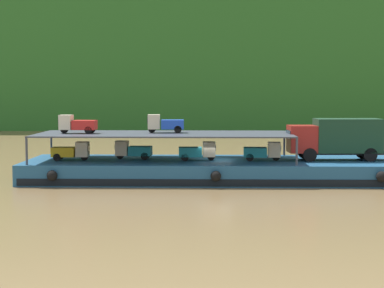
{
  "coord_description": "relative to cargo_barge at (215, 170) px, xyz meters",
  "views": [
    {
      "loc": [
        -0.64,
        -46.56,
        6.59
      ],
      "look_at": [
        -1.73,
        0.0,
        2.7
      ],
      "focal_mm": 58.54,
      "sensor_mm": 36.0,
      "label": 1
    }
  ],
  "objects": [
    {
      "name": "mini_truck_lower_mid",
      "position": [
        -1.29,
        -0.23,
        1.44
      ],
      "size": [
        2.78,
        1.27,
        1.38
      ],
      "color": "teal",
      "rests_on": "cargo_barge"
    },
    {
      "name": "mini_truck_upper_mid",
      "position": [
        -3.79,
        0.63,
        3.44
      ],
      "size": [
        2.79,
        1.29,
        1.38
      ],
      "color": "#1E47B7",
      "rests_on": "cargo_rack"
    },
    {
      "name": "hillside_far_bank",
      "position": [
        0.0,
        73.86,
        17.8
      ],
      "size": [
        113.32,
        33.85,
        32.93
      ],
      "color": "#286023",
      "rests_on": "ground"
    },
    {
      "name": "cargo_barge",
      "position": [
        0.0,
        0.0,
        0.0
      ],
      "size": [
        28.14,
        8.5,
        1.5
      ],
      "color": "navy",
      "rests_on": "ground"
    },
    {
      "name": "cargo_rack",
      "position": [
        -3.8,
        0.02,
        2.69
      ],
      "size": [
        18.94,
        7.12,
        2.0
      ],
      "color": "#383D47",
      "rests_on": "cargo_barge"
    },
    {
      "name": "mini_truck_lower_aft",
      "position": [
        -6.22,
        0.48,
        1.44
      ],
      "size": [
        2.79,
        1.28,
        1.38
      ],
      "color": "teal",
      "rests_on": "cargo_barge"
    },
    {
      "name": "mini_truck_upper_stern",
      "position": [
        -10.29,
        -0.23,
        3.44
      ],
      "size": [
        2.79,
        1.28,
        1.38
      ],
      "color": "red",
      "rests_on": "cargo_rack"
    },
    {
      "name": "mini_truck_lower_stern",
      "position": [
        -10.71,
        -0.43,
        1.44
      ],
      "size": [
        2.76,
        1.23,
        1.38
      ],
      "color": "gold",
      "rests_on": "cargo_barge"
    },
    {
      "name": "mini_truck_lower_fore",
      "position": [
        3.53,
        -0.32,
        1.44
      ],
      "size": [
        2.79,
        1.28,
        1.38
      ],
      "color": "teal",
      "rests_on": "cargo_barge"
    },
    {
      "name": "ground_plane",
      "position": [
        0.0,
        0.02,
        -0.75
      ],
      "size": [
        400.0,
        400.0,
        0.0
      ],
      "primitive_type": "plane",
      "color": "brown"
    },
    {
      "name": "covered_lorry",
      "position": [
        9.09,
        0.17,
        2.45
      ],
      "size": [
        7.91,
        2.52,
        3.1
      ],
      "color": "maroon",
      "rests_on": "cargo_barge"
    }
  ]
}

